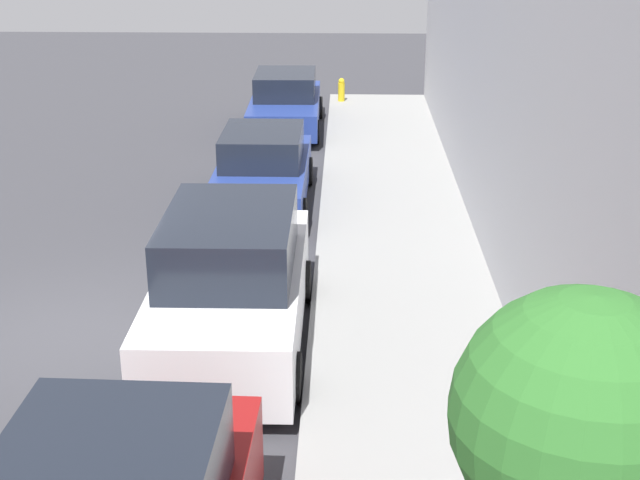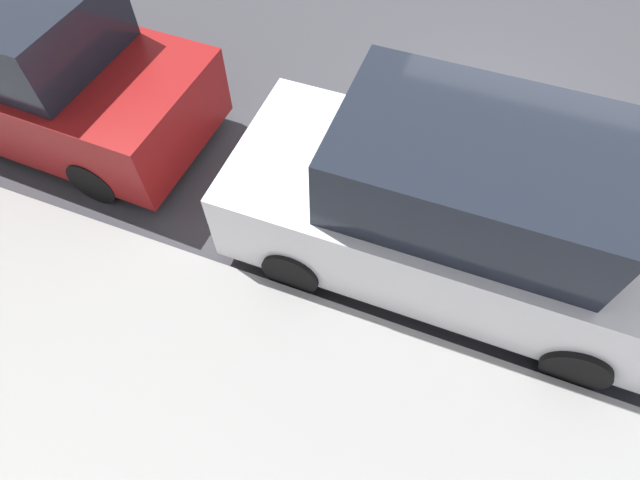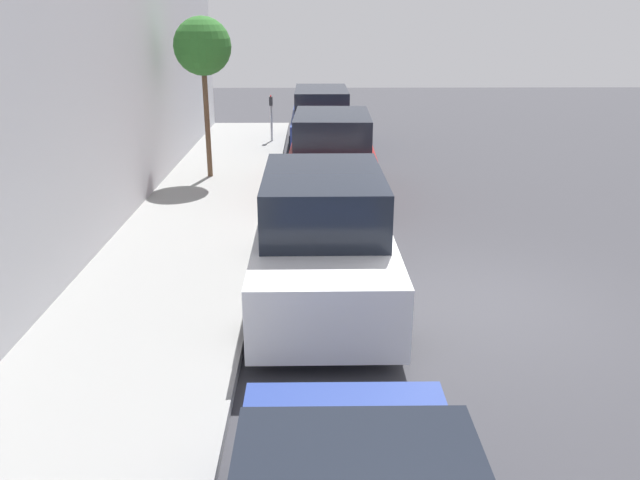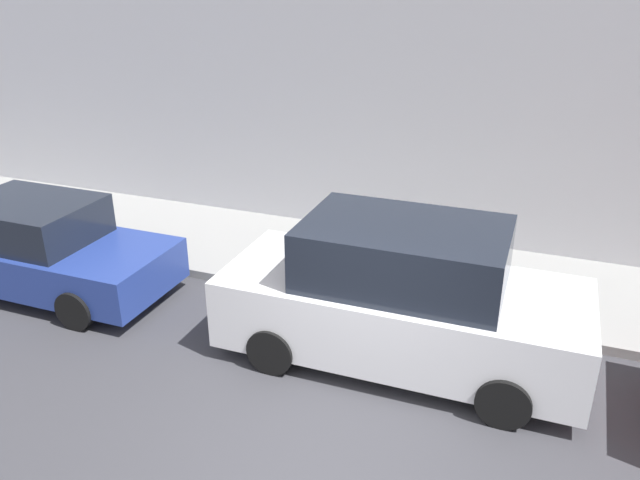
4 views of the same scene
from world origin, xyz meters
name	(u,v)px [view 4 (image 4 of 4)]	position (x,y,z in m)	size (l,w,h in m)	color
ground_plane	(320,473)	(0.00, 0.00, 0.00)	(60.00, 60.00, 0.00)	#38383D
sidewalk	(421,273)	(4.96, 0.00, 0.07)	(2.91, 32.00, 0.15)	gray
parked_suv_third	(401,298)	(2.44, -0.23, 0.93)	(2.08, 4.81, 1.98)	silver
parked_sedan_fourth	(39,248)	(2.31, 5.86, 0.73)	(1.92, 4.51, 1.54)	navy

